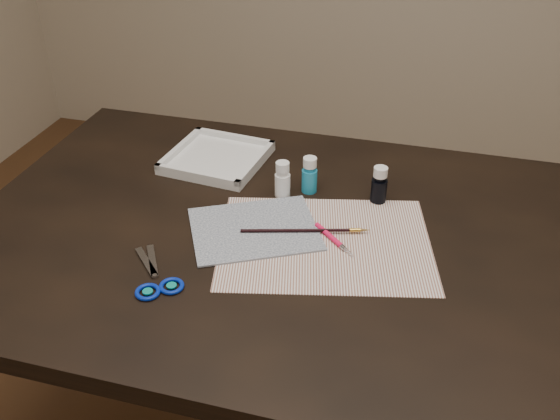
% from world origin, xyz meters
% --- Properties ---
extents(table, '(1.30, 0.90, 0.75)m').
position_xyz_m(table, '(0.00, 0.00, 0.38)').
color(table, black).
rests_on(table, ground).
extents(paper, '(0.48, 0.40, 0.00)m').
position_xyz_m(paper, '(0.10, -0.02, 0.75)').
color(paper, white).
rests_on(paper, table).
extents(canvas, '(0.32, 0.30, 0.00)m').
position_xyz_m(canvas, '(-0.05, -0.01, 0.75)').
color(canvas, '#131F3B').
rests_on(canvas, paper).
extents(paint_bottle_white, '(0.04, 0.04, 0.08)m').
position_xyz_m(paint_bottle_white, '(-0.03, 0.13, 0.79)').
color(paint_bottle_white, white).
rests_on(paint_bottle_white, table).
extents(paint_bottle_cyan, '(0.04, 0.04, 0.08)m').
position_xyz_m(paint_bottle_cyan, '(0.02, 0.17, 0.79)').
color(paint_bottle_cyan, teal).
rests_on(paint_bottle_cyan, table).
extents(paint_bottle_navy, '(0.04, 0.04, 0.08)m').
position_xyz_m(paint_bottle_navy, '(0.18, 0.16, 0.79)').
color(paint_bottle_navy, black).
rests_on(paint_bottle_navy, table).
extents(paintbrush, '(0.26, 0.08, 0.01)m').
position_xyz_m(paintbrush, '(0.05, 0.00, 0.76)').
color(paintbrush, black).
rests_on(paintbrush, canvas).
extents(craft_knife, '(0.10, 0.10, 0.01)m').
position_xyz_m(craft_knife, '(0.12, -0.01, 0.76)').
color(craft_knife, '#F91550').
rests_on(craft_knife, paper).
extents(scissors, '(0.19, 0.19, 0.01)m').
position_xyz_m(scissors, '(-0.20, -0.20, 0.75)').
color(scissors, silver).
rests_on(scissors, table).
extents(palette_tray, '(0.24, 0.24, 0.03)m').
position_xyz_m(palette_tray, '(-0.22, 0.24, 0.76)').
color(palette_tray, white).
rests_on(palette_tray, table).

